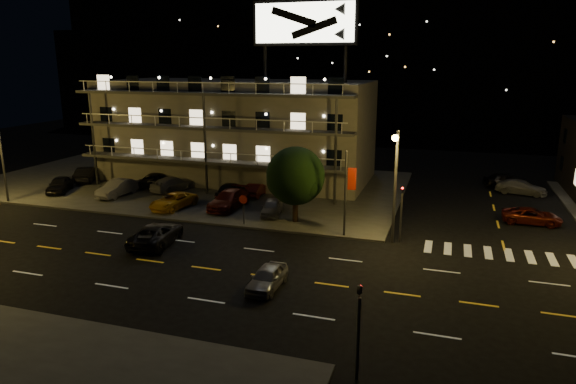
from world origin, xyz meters
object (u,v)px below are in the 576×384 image
(tree, at_px, (295,178))
(road_car_east, at_px, (267,278))
(lot_car_2, at_px, (173,201))
(lot_car_4, at_px, (272,207))
(lot_car_7, at_px, (173,184))
(road_car_west, at_px, (156,234))

(tree, distance_m, road_car_east, 12.57)
(tree, relative_size, lot_car_2, 1.28)
(lot_car_4, distance_m, lot_car_7, 12.81)
(lot_car_2, bearing_deg, tree, 8.59)
(lot_car_4, bearing_deg, road_car_west, -133.43)
(road_car_east, relative_size, road_car_west, 0.71)
(tree, height_order, road_car_west, tree)
(lot_car_2, relative_size, lot_car_4, 1.23)
(lot_car_7, bearing_deg, lot_car_4, 176.29)
(tree, distance_m, road_car_west, 11.31)
(lot_car_7, relative_size, road_car_east, 1.29)
(lot_car_4, distance_m, road_car_east, 13.87)
(tree, xyz_separation_m, lot_car_2, (-11.08, 0.35, -2.91))
(lot_car_4, bearing_deg, tree, -37.29)
(lot_car_4, bearing_deg, lot_car_2, 174.05)
(road_car_west, bearing_deg, lot_car_2, -75.09)
(lot_car_4, height_order, road_car_west, road_car_west)
(lot_car_4, relative_size, lot_car_7, 0.78)
(road_car_east, bearing_deg, lot_car_7, 134.01)
(road_car_east, distance_m, road_car_west, 10.83)
(tree, distance_m, lot_car_7, 15.66)
(lot_car_7, bearing_deg, road_car_east, 149.98)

